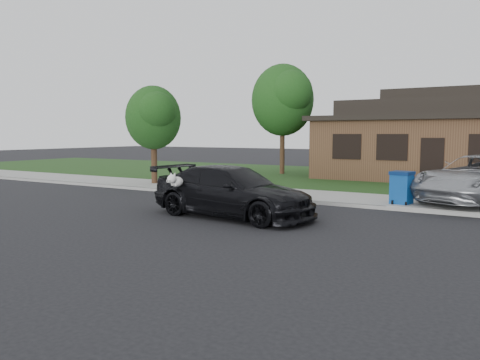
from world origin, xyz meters
The scene contains 10 objects.
ground centered at (0.00, 0.00, 0.00)m, with size 120.00×120.00×0.00m, color black.
sidewalk centered at (0.00, 5.00, 0.06)m, with size 60.00×3.00×0.12m, color gray.
curb centered at (0.00, 3.50, 0.06)m, with size 60.00×0.12×0.12m, color gray.
lawn centered at (0.00, 13.00, 0.07)m, with size 60.00×13.00×0.13m, color #193814.
driveway centered at (6.00, 10.00, 0.07)m, with size 4.50×13.00×0.14m, color gray.
sedan centered at (0.10, -0.09, 0.75)m, with size 5.38×2.65×1.51m.
recycling_bin centered at (4.07, 4.23, 0.68)m, with size 0.76×0.76×1.10m.
house centered at (4.00, 15.00, 2.13)m, with size 12.60×8.60×4.65m.
tree_0 centered at (-4.34, 12.88, 4.48)m, with size 3.78×3.60×6.34m.
tree_2 centered at (-7.38, 5.11, 3.27)m, with size 2.73×2.60×4.59m.
Camera 1 is at (7.29, -11.81, 2.45)m, focal length 35.00 mm.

